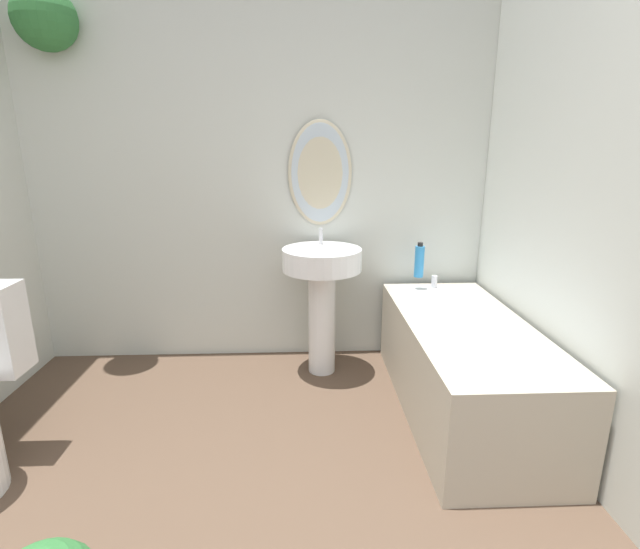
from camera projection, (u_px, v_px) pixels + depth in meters
wall_back at (246, 162)px, 2.85m from camera, size 2.96×0.33×2.40m
wall_right at (630, 192)px, 1.68m from camera, size 0.06×2.68×2.40m
pedestal_sink at (322, 284)px, 2.78m from camera, size 0.47×0.47×0.88m
bathtub at (463, 364)px, 2.42m from camera, size 0.61×1.41×0.58m
shampoo_bottle at (419, 261)px, 2.88m from camera, size 0.06×0.06×0.22m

